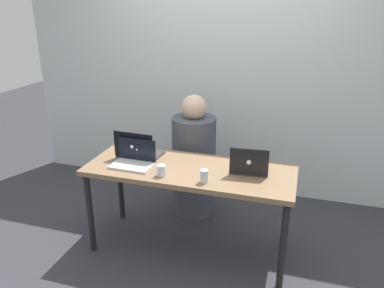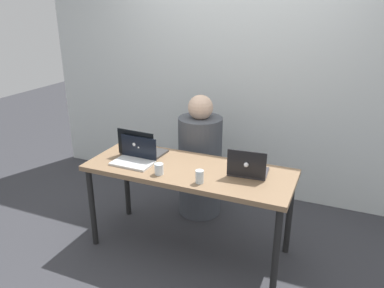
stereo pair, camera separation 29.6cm
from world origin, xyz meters
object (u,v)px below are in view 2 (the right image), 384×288
object	(u,v)px
laptop_back_left	(141,149)
laptop_front_left	(135,157)
water_glass_left	(159,170)
laptop_back_right	(248,169)
water_glass_right	(200,177)
person_at_center	(200,162)

from	to	relation	value
laptop_back_left	laptop_front_left	bearing A→B (deg)	104.99
laptop_front_left	laptop_back_left	world-z (taller)	laptop_back_left
laptop_front_left	water_glass_left	bearing A→B (deg)	-21.04
laptop_front_left	laptop_back_right	bearing A→B (deg)	9.99
laptop_back_right	laptop_front_left	distance (m)	0.92
laptop_front_left	water_glass_left	distance (m)	0.31
water_glass_left	water_glass_right	size ratio (longest dim) A/B	0.88
person_at_center	water_glass_right	distance (m)	0.91
laptop_back_right	water_glass_right	size ratio (longest dim) A/B	3.15
laptop_back_right	laptop_front_left	size ratio (longest dim) A/B	0.92
laptop_front_left	person_at_center	bearing A→B (deg)	67.39
laptop_back_right	water_glass_right	world-z (taller)	laptop_back_right
laptop_back_left	water_glass_left	world-z (taller)	laptop_back_left
laptop_back_left	water_glass_left	size ratio (longest dim) A/B	4.28
water_glass_left	water_glass_right	xyz separation A→B (m)	(0.34, -0.01, 0.01)
laptop_back_right	laptop_front_left	xyz separation A→B (m)	(-0.91, -0.14, -0.00)
person_at_center	laptop_back_left	distance (m)	0.67
person_at_center	laptop_back_left	xyz separation A→B (m)	(-0.34, -0.51, 0.27)
laptop_back_left	person_at_center	bearing A→B (deg)	-119.96
laptop_back_right	water_glass_left	size ratio (longest dim) A/B	3.59
water_glass_left	water_glass_right	bearing A→B (deg)	-2.44
laptop_back_right	water_glass_left	bearing A→B (deg)	17.61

